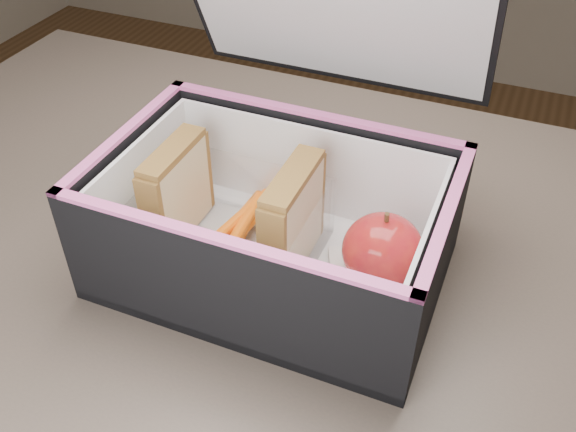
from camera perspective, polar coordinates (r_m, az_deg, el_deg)
name	(u,v)px	position (r m, az deg, el deg)	size (l,w,h in m)	color
kitchen_table	(301,348)	(0.68, 1.17, -11.68)	(1.20, 0.80, 0.75)	brown
lunch_bag	(276,213)	(0.59, -1.08, 0.24)	(0.31, 0.30, 0.30)	black
plastic_tub	(234,220)	(0.62, -4.81, -0.38)	(0.16, 0.12, 0.07)	white
sandwich_left	(177,191)	(0.63, -9.84, 2.24)	(0.02, 0.09, 0.10)	#D6B78C
sandwich_right	(293,220)	(0.58, 0.42, -0.33)	(0.03, 0.09, 0.10)	#D6B78C
carrot_sticks	(242,224)	(0.64, -4.10, -0.70)	(0.04, 0.12, 0.03)	#F76F00
paper_napkin	(373,279)	(0.60, 7.53, -5.54)	(0.08, 0.08, 0.01)	white
red_apple	(383,251)	(0.58, 8.41, -3.06)	(0.08, 0.08, 0.08)	maroon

